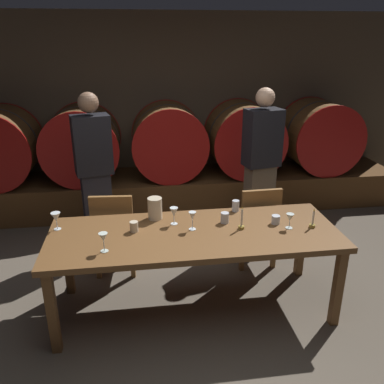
# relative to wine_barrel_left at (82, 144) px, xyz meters

# --- Properties ---
(ground_plane) EXTENTS (9.24, 9.24, 0.00)m
(ground_plane) POSITION_rel_wine_barrel_left_xyz_m (1.11, -2.51, -0.95)
(ground_plane) COLOR brown
(back_wall) EXTENTS (7.11, 0.24, 2.58)m
(back_wall) POSITION_rel_wine_barrel_left_xyz_m (1.11, 0.55, 0.34)
(back_wall) COLOR brown
(back_wall) RESTS_ON ground
(barrel_shelf) EXTENTS (6.39, 0.90, 0.46)m
(barrel_shelf) POSITION_rel_wine_barrel_left_xyz_m (1.11, 0.00, -0.71)
(barrel_shelf) COLOR brown
(barrel_shelf) RESTS_ON ground
(wine_barrel_left) EXTENTS (0.98, 0.83, 0.98)m
(wine_barrel_left) POSITION_rel_wine_barrel_left_xyz_m (0.00, 0.00, 0.00)
(wine_barrel_left) COLOR #513319
(wine_barrel_left) RESTS_ON barrel_shelf
(wine_barrel_center) EXTENTS (0.98, 0.83, 0.98)m
(wine_barrel_center) POSITION_rel_wine_barrel_left_xyz_m (1.13, 0.00, 0.00)
(wine_barrel_center) COLOR brown
(wine_barrel_center) RESTS_ON barrel_shelf
(wine_barrel_right) EXTENTS (0.98, 0.83, 0.98)m
(wine_barrel_right) POSITION_rel_wine_barrel_left_xyz_m (2.17, 0.00, 0.00)
(wine_barrel_right) COLOR brown
(wine_barrel_right) RESTS_ON barrel_shelf
(wine_barrel_far_right) EXTENTS (0.98, 0.83, 0.98)m
(wine_barrel_far_right) POSITION_rel_wine_barrel_left_xyz_m (3.26, 0.00, 0.00)
(wine_barrel_far_right) COLOR brown
(wine_barrel_far_right) RESTS_ON barrel_shelf
(dining_table) EXTENTS (2.40, 0.88, 0.75)m
(dining_table) POSITION_rel_wine_barrel_left_xyz_m (1.14, -2.31, -0.27)
(dining_table) COLOR brown
(dining_table) RESTS_ON ground
(chair_left) EXTENTS (0.43, 0.43, 0.88)m
(chair_left) POSITION_rel_wine_barrel_left_xyz_m (0.44, -1.64, -0.46)
(chair_left) COLOR brown
(chair_left) RESTS_ON ground
(chair_right) EXTENTS (0.41, 0.41, 0.88)m
(chair_right) POSITION_rel_wine_barrel_left_xyz_m (1.88, -1.68, -0.46)
(chair_right) COLOR brown
(chair_right) RESTS_ON ground
(guest_left) EXTENTS (0.43, 0.33, 1.74)m
(guest_left) POSITION_rel_wine_barrel_left_xyz_m (0.24, -1.09, -0.05)
(guest_left) COLOR black
(guest_left) RESTS_ON ground
(guest_right) EXTENTS (0.42, 0.31, 1.77)m
(guest_right) POSITION_rel_wine_barrel_left_xyz_m (2.05, -1.16, -0.04)
(guest_right) COLOR brown
(guest_right) RESTS_ON ground
(candle_left) EXTENTS (0.05, 0.05, 0.21)m
(candle_left) POSITION_rel_wine_barrel_left_xyz_m (1.54, -2.30, -0.14)
(candle_left) COLOR olive
(candle_left) RESTS_ON dining_table
(candle_right) EXTENTS (0.05, 0.05, 0.18)m
(candle_right) POSITION_rel_wine_barrel_left_xyz_m (2.14, -2.36, -0.15)
(candle_right) COLOR olive
(candle_right) RESTS_ON dining_table
(pitcher) EXTENTS (0.13, 0.13, 0.19)m
(pitcher) POSITION_rel_wine_barrel_left_xyz_m (0.84, -2.00, -0.10)
(pitcher) COLOR beige
(pitcher) RESTS_ON dining_table
(wine_glass_far_left) EXTENTS (0.08, 0.08, 0.15)m
(wine_glass_far_left) POSITION_rel_wine_barrel_left_xyz_m (0.01, -2.10, -0.09)
(wine_glass_far_left) COLOR white
(wine_glass_far_left) RESTS_ON dining_table
(wine_glass_left) EXTENTS (0.07, 0.07, 0.15)m
(wine_glass_left) POSITION_rel_wine_barrel_left_xyz_m (0.42, -2.53, -0.09)
(wine_glass_left) COLOR silver
(wine_glass_left) RESTS_ON dining_table
(wine_glass_center) EXTENTS (0.07, 0.07, 0.15)m
(wine_glass_center) POSITION_rel_wine_barrel_left_xyz_m (0.99, -2.13, -0.09)
(wine_glass_center) COLOR white
(wine_glass_center) RESTS_ON dining_table
(wine_glass_right) EXTENTS (0.06, 0.06, 0.16)m
(wine_glass_right) POSITION_rel_wine_barrel_left_xyz_m (1.13, -2.26, -0.08)
(wine_glass_right) COLOR white
(wine_glass_right) RESTS_ON dining_table
(wine_glass_far_right) EXTENTS (0.06, 0.06, 0.13)m
(wine_glass_far_right) POSITION_rel_wine_barrel_left_xyz_m (1.94, -2.35, -0.11)
(wine_glass_far_right) COLOR silver
(wine_glass_far_right) RESTS_ON dining_table
(cup_far_left) EXTENTS (0.07, 0.07, 0.09)m
(cup_far_left) POSITION_rel_wine_barrel_left_xyz_m (0.65, -2.23, -0.16)
(cup_far_left) COLOR beige
(cup_far_left) RESTS_ON dining_table
(cup_center_left) EXTENTS (0.07, 0.07, 0.09)m
(cup_center_left) POSITION_rel_wine_barrel_left_xyz_m (1.43, -2.17, -0.15)
(cup_center_left) COLOR silver
(cup_center_left) RESTS_ON dining_table
(cup_center_right) EXTENTS (0.07, 0.07, 0.10)m
(cup_center_right) POSITION_rel_wine_barrel_left_xyz_m (1.58, -1.94, -0.15)
(cup_center_right) COLOR silver
(cup_center_right) RESTS_ON dining_table
(cup_far_right) EXTENTS (0.07, 0.07, 0.08)m
(cup_far_right) POSITION_rel_wine_barrel_left_xyz_m (1.86, -2.25, -0.16)
(cup_far_right) COLOR silver
(cup_far_right) RESTS_ON dining_table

